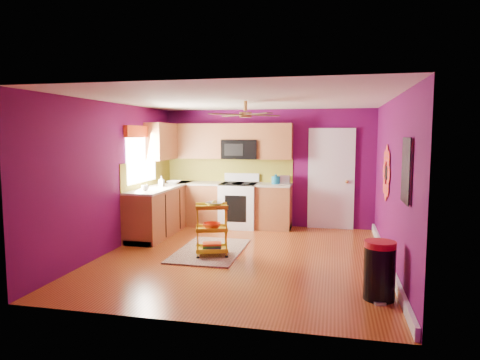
# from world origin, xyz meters

# --- Properties ---
(ground) EXTENTS (5.00, 5.00, 0.00)m
(ground) POSITION_xyz_m (0.00, 0.00, 0.00)
(ground) COLOR brown
(ground) RESTS_ON ground
(room_envelope) EXTENTS (4.54, 5.04, 2.52)m
(room_envelope) POSITION_xyz_m (0.03, 0.00, 1.63)
(room_envelope) COLOR #580A49
(room_envelope) RESTS_ON ground
(lower_cabinets) EXTENTS (2.81, 2.31, 0.94)m
(lower_cabinets) POSITION_xyz_m (-1.35, 1.82, 0.43)
(lower_cabinets) COLOR brown
(lower_cabinets) RESTS_ON ground
(electric_range) EXTENTS (0.76, 0.66, 1.13)m
(electric_range) POSITION_xyz_m (-0.55, 2.17, 0.48)
(electric_range) COLOR white
(electric_range) RESTS_ON ground
(upper_cabinetry) EXTENTS (2.80, 2.30, 1.26)m
(upper_cabinetry) POSITION_xyz_m (-1.24, 2.17, 1.80)
(upper_cabinetry) COLOR brown
(upper_cabinetry) RESTS_ON ground
(left_window) EXTENTS (0.08, 1.35, 1.08)m
(left_window) POSITION_xyz_m (-2.22, 1.05, 1.74)
(left_window) COLOR white
(left_window) RESTS_ON ground
(panel_door) EXTENTS (0.95, 0.11, 2.15)m
(panel_door) POSITION_xyz_m (1.35, 2.47, 1.02)
(panel_door) COLOR white
(panel_door) RESTS_ON ground
(right_wall_art) EXTENTS (0.04, 2.74, 1.04)m
(right_wall_art) POSITION_xyz_m (2.23, -0.34, 1.44)
(right_wall_art) COLOR black
(right_wall_art) RESTS_ON ground
(ceiling_fan) EXTENTS (1.01, 1.01, 0.26)m
(ceiling_fan) POSITION_xyz_m (0.00, 0.20, 2.29)
(ceiling_fan) COLOR #BF8C3F
(ceiling_fan) RESTS_ON ground
(shag_rug) EXTENTS (1.06, 1.73, 0.02)m
(shag_rug) POSITION_xyz_m (-0.61, 0.20, 0.01)
(shag_rug) COLOR #331811
(shag_rug) RESTS_ON ground
(rolling_cart) EXTENTS (0.60, 0.51, 0.92)m
(rolling_cart) POSITION_xyz_m (-0.48, -0.09, 0.47)
(rolling_cart) COLOR gold
(rolling_cart) RESTS_ON ground
(trash_can) EXTENTS (0.44, 0.45, 0.71)m
(trash_can) POSITION_xyz_m (1.97, -1.40, 0.35)
(trash_can) COLOR black
(trash_can) RESTS_ON ground
(teal_kettle) EXTENTS (0.18, 0.18, 0.21)m
(teal_kettle) POSITION_xyz_m (0.23, 2.22, 1.02)
(teal_kettle) COLOR #12658C
(teal_kettle) RESTS_ON lower_cabinets
(toaster) EXTENTS (0.22, 0.15, 0.18)m
(toaster) POSITION_xyz_m (0.40, 2.29, 1.03)
(toaster) COLOR beige
(toaster) RESTS_ON lower_cabinets
(soap_bottle_a) EXTENTS (0.10, 0.10, 0.21)m
(soap_bottle_a) POSITION_xyz_m (-1.92, 1.27, 1.05)
(soap_bottle_a) COLOR #EA3F72
(soap_bottle_a) RESTS_ON lower_cabinets
(soap_bottle_b) EXTENTS (0.12, 0.12, 0.15)m
(soap_bottle_b) POSITION_xyz_m (-1.97, 1.39, 1.02)
(soap_bottle_b) COLOR white
(soap_bottle_b) RESTS_ON lower_cabinets
(counter_dish) EXTENTS (0.28, 0.28, 0.07)m
(counter_dish) POSITION_xyz_m (-1.85, 1.76, 0.97)
(counter_dish) COLOR white
(counter_dish) RESTS_ON lower_cabinets
(counter_cup) EXTENTS (0.13, 0.13, 0.10)m
(counter_cup) POSITION_xyz_m (-1.97, 0.63, 0.99)
(counter_cup) COLOR white
(counter_cup) RESTS_ON lower_cabinets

